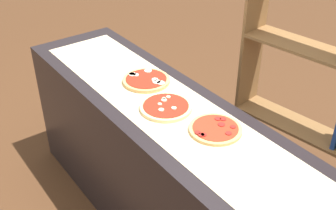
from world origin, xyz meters
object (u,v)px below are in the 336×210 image
Objects in this scene: pizza_mushroom_1 at (166,107)px; bookshelf at (325,99)px; pizza_pepperoni_2 at (215,129)px; pizza_mozzarella_0 at (146,80)px.

bookshelf is (0.34, 0.91, -0.11)m from pizza_mushroom_1.
bookshelf reaches higher than pizza_pepperoni_2.
bookshelf is at bearing 69.32° from pizza_mushroom_1.
pizza_pepperoni_2 is at bearing 14.58° from pizza_mushroom_1.
pizza_mozzarella_0 is 1.06× the size of pizza_pepperoni_2.
pizza_pepperoni_2 is (0.60, -0.00, -0.00)m from pizza_mozzarella_0.
pizza_mozzarella_0 is 0.60m from pizza_pepperoni_2.
pizza_mozzarella_0 and pizza_mushroom_1 have the same top height.
pizza_pepperoni_2 is 0.84m from bookshelf.
bookshelf is at bearing 52.39° from pizza_mozzarella_0.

